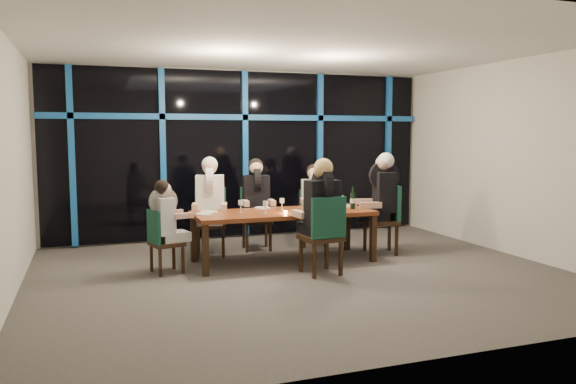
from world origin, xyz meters
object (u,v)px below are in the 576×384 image
at_px(chair_far_mid, 256,214).
at_px(chair_end_left, 161,238).
at_px(dining_table, 283,216).
at_px(chair_near_mid, 324,231).
at_px(chair_far_left, 210,217).
at_px(chair_end_right, 387,215).
at_px(diner_far_mid, 256,191).
at_px(diner_far_right, 314,193).
at_px(wine_bottle, 353,200).
at_px(diner_end_left, 166,212).
at_px(chair_far_right, 313,215).
at_px(diner_end_right, 382,188).
at_px(diner_far_left, 210,192).
at_px(diner_near_mid, 321,199).
at_px(water_pitcher, 340,203).

height_order(chair_far_mid, chair_end_left, chair_far_mid).
relative_size(dining_table, chair_near_mid, 2.46).
bearing_deg(chair_far_left, chair_end_right, -4.71).
relative_size(chair_near_mid, diner_far_mid, 1.08).
relative_size(diner_far_right, wine_bottle, 2.72).
distance_m(chair_end_left, diner_end_left, 0.35).
relative_size(chair_far_left, chair_end_right, 0.96).
height_order(chair_far_right, diner_end_right, diner_end_right).
bearing_deg(diner_end_left, diner_far_left, -56.22).
bearing_deg(diner_far_left, chair_end_right, -2.88).
xyz_separation_m(diner_far_mid, diner_far_right, (0.97, -0.05, -0.07)).
relative_size(chair_end_left, wine_bottle, 2.58).
bearing_deg(chair_near_mid, chair_far_left, -62.45).
bearing_deg(diner_near_mid, chair_far_right, -113.77).
xyz_separation_m(diner_end_left, diner_near_mid, (1.94, -0.76, 0.18)).
xyz_separation_m(chair_far_right, diner_end_left, (-2.56, -1.08, 0.30)).
height_order(diner_near_mid, wine_bottle, diner_near_mid).
bearing_deg(diner_far_right, diner_near_mid, -95.11).
relative_size(chair_far_right, diner_far_right, 1.03).
relative_size(diner_far_right, diner_end_right, 0.87).
relative_size(chair_far_right, diner_end_right, 0.89).
bearing_deg(dining_table, diner_end_right, 1.22).
height_order(dining_table, chair_far_mid, chair_far_mid).
relative_size(chair_end_left, diner_near_mid, 0.83).
relative_size(dining_table, diner_far_right, 2.86).
distance_m(chair_far_left, diner_far_left, 0.42).
xyz_separation_m(chair_end_left, diner_far_left, (0.85, 0.89, 0.51)).
relative_size(chair_near_mid, diner_end_left, 1.26).
distance_m(diner_far_right, wine_bottle, 1.04).
distance_m(chair_end_right, wine_bottle, 0.72).
relative_size(dining_table, diner_far_left, 2.57).
xyz_separation_m(chair_far_mid, chair_end_left, (-1.66, -1.15, -0.08)).
xyz_separation_m(chair_far_mid, diner_far_left, (-0.80, -0.27, 0.43)).
xyz_separation_m(diner_far_mid, wine_bottle, (1.19, -1.07, -0.08)).
bearing_deg(chair_far_mid, diner_far_right, -0.80).
bearing_deg(dining_table, diner_far_right, 47.17).
bearing_deg(diner_far_right, dining_table, -118.78).
height_order(diner_far_left, diner_near_mid, diner_near_mid).
distance_m(diner_far_mid, diner_near_mid, 1.84).
distance_m(chair_end_left, diner_far_right, 2.84).
xyz_separation_m(chair_far_left, diner_far_mid, (0.77, 0.10, 0.38)).
relative_size(diner_far_left, diner_end_left, 1.20).
relative_size(chair_near_mid, diner_near_mid, 1.03).
bearing_deg(chair_end_right, diner_end_right, -90.00).
height_order(chair_far_right, chair_near_mid, chair_near_mid).
xyz_separation_m(chair_near_mid, diner_near_mid, (-0.01, 0.09, 0.42)).
xyz_separation_m(chair_far_mid, diner_end_right, (1.74, -1.01, 0.46)).
relative_size(diner_end_left, water_pitcher, 3.83).
distance_m(chair_near_mid, diner_far_left, 2.11).
bearing_deg(chair_near_mid, diner_end_right, -149.88).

